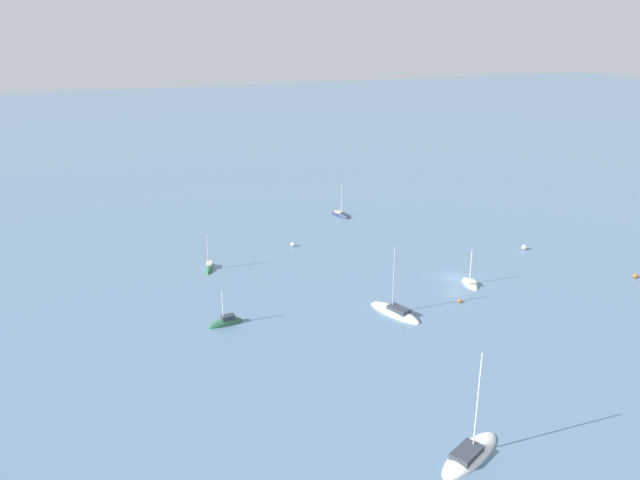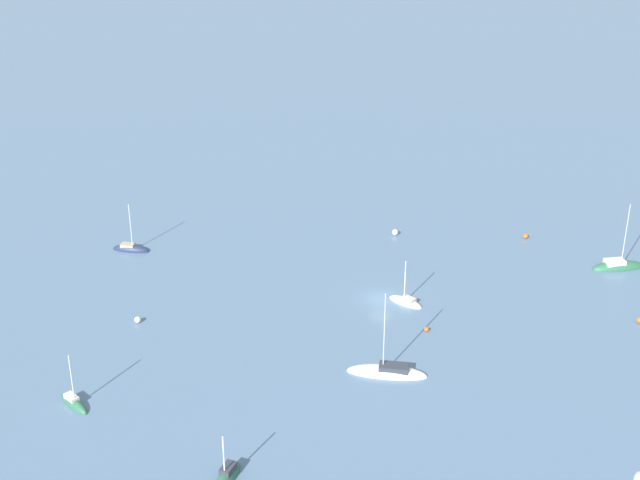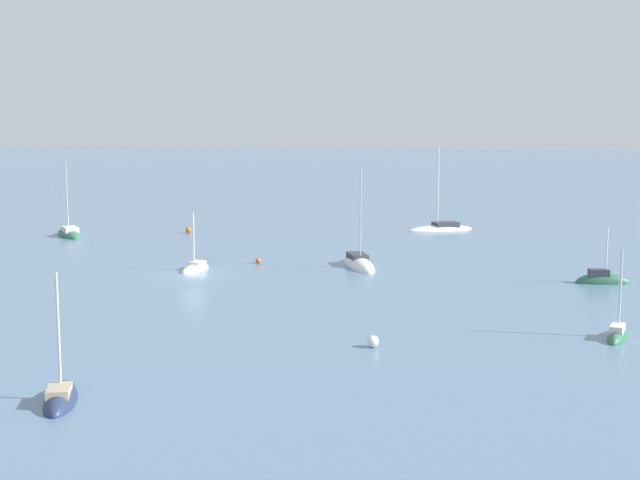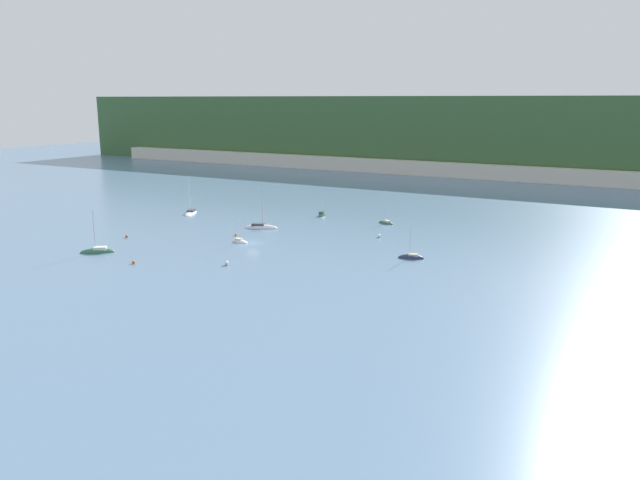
{
  "view_description": "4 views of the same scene",
  "coord_description": "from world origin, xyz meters",
  "px_view_note": "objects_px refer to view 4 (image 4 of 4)",
  "views": [
    {
      "loc": [
        -75.68,
        51.66,
        38.14
      ],
      "look_at": [
        14.84,
        16.9,
        3.49
      ],
      "focal_mm": 35.0,
      "sensor_mm": 36.0,
      "label": 1
    },
    {
      "loc": [
        -40.44,
        87.62,
        52.68
      ],
      "look_at": [
        12.94,
        -7.59,
        2.03
      ],
      "focal_mm": 50.0,
      "sensor_mm": 36.0,
      "label": 2
    },
    {
      "loc": [
        77.93,
        24.83,
        14.94
      ],
      "look_at": [
        -4.93,
        11.16,
        2.92
      ],
      "focal_mm": 50.0,
      "sensor_mm": 36.0,
      "label": 3
    },
    {
      "loc": [
        79.15,
        -111.53,
        31.55
      ],
      "look_at": [
        17.17,
        0.27,
        2.54
      ],
      "focal_mm": 35.0,
      "sensor_mm": 36.0,
      "label": 4
    }
  ],
  "objects_px": {
    "sailboat_5": "(411,258)",
    "mooring_buoy_2": "(226,263)",
    "mooring_buoy_0": "(236,235)",
    "mooring_buoy_1": "(133,262)",
    "sailboat_2": "(261,228)",
    "sailboat_1": "(191,213)",
    "sailboat_3": "(386,223)",
    "mooring_buoy_3": "(379,236)",
    "sailboat_6": "(240,242)",
    "sailboat_4": "(98,252)",
    "mooring_buoy_4": "(127,236)",
    "sailboat_0": "(322,215)"
  },
  "relations": [
    {
      "from": "sailboat_0",
      "to": "sailboat_2",
      "type": "height_order",
      "value": "sailboat_2"
    },
    {
      "from": "sailboat_0",
      "to": "sailboat_6",
      "type": "bearing_deg",
      "value": 172.09
    },
    {
      "from": "sailboat_2",
      "to": "mooring_buoy_1",
      "type": "distance_m",
      "value": 40.77
    },
    {
      "from": "mooring_buoy_0",
      "to": "mooring_buoy_2",
      "type": "height_order",
      "value": "mooring_buoy_2"
    },
    {
      "from": "sailboat_3",
      "to": "sailboat_4",
      "type": "bearing_deg",
      "value": 71.21
    },
    {
      "from": "mooring_buoy_1",
      "to": "sailboat_2",
      "type": "bearing_deg",
      "value": 86.81
    },
    {
      "from": "sailboat_1",
      "to": "mooring_buoy_2",
      "type": "relative_size",
      "value": 12.96
    },
    {
      "from": "sailboat_5",
      "to": "mooring_buoy_2",
      "type": "xyz_separation_m",
      "value": [
        -29.5,
        -22.31,
        0.36
      ]
    },
    {
      "from": "mooring_buoy_4",
      "to": "mooring_buoy_2",
      "type": "bearing_deg",
      "value": -13.49
    },
    {
      "from": "sailboat_4",
      "to": "sailboat_5",
      "type": "bearing_deg",
      "value": 166.2
    },
    {
      "from": "sailboat_3",
      "to": "mooring_buoy_3",
      "type": "height_order",
      "value": "sailboat_3"
    },
    {
      "from": "mooring_buoy_0",
      "to": "mooring_buoy_4",
      "type": "relative_size",
      "value": 0.75
    },
    {
      "from": "sailboat_1",
      "to": "mooring_buoy_0",
      "type": "bearing_deg",
      "value": 31.93
    },
    {
      "from": "sailboat_0",
      "to": "sailboat_5",
      "type": "height_order",
      "value": "sailboat_5"
    },
    {
      "from": "mooring_buoy_4",
      "to": "sailboat_3",
      "type": "bearing_deg",
      "value": 43.99
    },
    {
      "from": "sailboat_4",
      "to": "mooring_buoy_1",
      "type": "height_order",
      "value": "sailboat_4"
    },
    {
      "from": "sailboat_2",
      "to": "mooring_buoy_2",
      "type": "distance_m",
      "value": 35.66
    },
    {
      "from": "sailboat_6",
      "to": "mooring_buoy_0",
      "type": "height_order",
      "value": "sailboat_6"
    },
    {
      "from": "sailboat_0",
      "to": "sailboat_2",
      "type": "xyz_separation_m",
      "value": [
        -5.24,
        -22.3,
        -0.01
      ]
    },
    {
      "from": "sailboat_6",
      "to": "mooring_buoy_3",
      "type": "xyz_separation_m",
      "value": [
        25.45,
        19.74,
        0.31
      ]
    },
    {
      "from": "sailboat_4",
      "to": "mooring_buoy_4",
      "type": "xyz_separation_m",
      "value": [
        -5.44,
        13.41,
        0.27
      ]
    },
    {
      "from": "mooring_buoy_4",
      "to": "sailboat_0",
      "type": "bearing_deg",
      "value": 60.4
    },
    {
      "from": "sailboat_0",
      "to": "mooring_buoy_3",
      "type": "xyz_separation_m",
      "value": [
        24.92,
        -17.76,
        0.29
      ]
    },
    {
      "from": "sailboat_1",
      "to": "mooring_buoy_3",
      "type": "bearing_deg",
      "value": 60.72
    },
    {
      "from": "mooring_buoy_4",
      "to": "mooring_buoy_3",
      "type": "bearing_deg",
      "value": 29.23
    },
    {
      "from": "sailboat_5",
      "to": "mooring_buoy_3",
      "type": "distance_m",
      "value": 20.18
    },
    {
      "from": "mooring_buoy_3",
      "to": "sailboat_1",
      "type": "bearing_deg",
      "value": 177.45
    },
    {
      "from": "sailboat_2",
      "to": "mooring_buoy_4",
      "type": "distance_m",
      "value": 32.12
    },
    {
      "from": "sailboat_5",
      "to": "mooring_buoy_2",
      "type": "bearing_deg",
      "value": 19.2
    },
    {
      "from": "sailboat_1",
      "to": "mooring_buoy_4",
      "type": "relative_size",
      "value": 15.65
    },
    {
      "from": "mooring_buoy_0",
      "to": "sailboat_6",
      "type": "bearing_deg",
      "value": -45.81
    },
    {
      "from": "sailboat_6",
      "to": "sailboat_0",
      "type": "bearing_deg",
      "value": 99.61
    },
    {
      "from": "mooring_buoy_3",
      "to": "sailboat_2",
      "type": "bearing_deg",
      "value": -171.44
    },
    {
      "from": "mooring_buoy_2",
      "to": "mooring_buoy_3",
      "type": "height_order",
      "value": "mooring_buoy_2"
    },
    {
      "from": "mooring_buoy_0",
      "to": "mooring_buoy_1",
      "type": "distance_m",
      "value": 30.59
    },
    {
      "from": "sailboat_1",
      "to": "mooring_buoy_0",
      "type": "relative_size",
      "value": 20.86
    },
    {
      "from": "mooring_buoy_0",
      "to": "mooring_buoy_2",
      "type": "xyz_separation_m",
      "value": [
        14.43,
        -22.48,
        0.16
      ]
    },
    {
      "from": "sailboat_2",
      "to": "sailboat_3",
      "type": "bearing_deg",
      "value": 18.52
    },
    {
      "from": "sailboat_1",
      "to": "sailboat_4",
      "type": "bearing_deg",
      "value": -10.61
    },
    {
      "from": "sailboat_4",
      "to": "sailboat_1",
      "type": "bearing_deg",
      "value": -112.26
    },
    {
      "from": "sailboat_2",
      "to": "sailboat_4",
      "type": "height_order",
      "value": "sailboat_2"
    },
    {
      "from": "sailboat_2",
      "to": "mooring_buoy_3",
      "type": "distance_m",
      "value": 30.51
    },
    {
      "from": "sailboat_2",
      "to": "sailboat_3",
      "type": "relative_size",
      "value": 1.59
    },
    {
      "from": "sailboat_0",
      "to": "sailboat_1",
      "type": "bearing_deg",
      "value": 106.96
    },
    {
      "from": "mooring_buoy_0",
      "to": "mooring_buoy_1",
      "type": "bearing_deg",
      "value": -93.97
    },
    {
      "from": "sailboat_2",
      "to": "sailboat_5",
      "type": "xyz_separation_m",
      "value": [
        43.78,
        -10.36,
        -0.01
      ]
    },
    {
      "from": "sailboat_4",
      "to": "mooring_buoy_2",
      "type": "bearing_deg",
      "value": 150.9
    },
    {
      "from": "sailboat_2",
      "to": "sailboat_6",
      "type": "distance_m",
      "value": 15.92
    },
    {
      "from": "sailboat_3",
      "to": "mooring_buoy_4",
      "type": "height_order",
      "value": "sailboat_3"
    },
    {
      "from": "sailboat_1",
      "to": "mooring_buoy_2",
      "type": "height_order",
      "value": "sailboat_1"
    }
  ]
}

